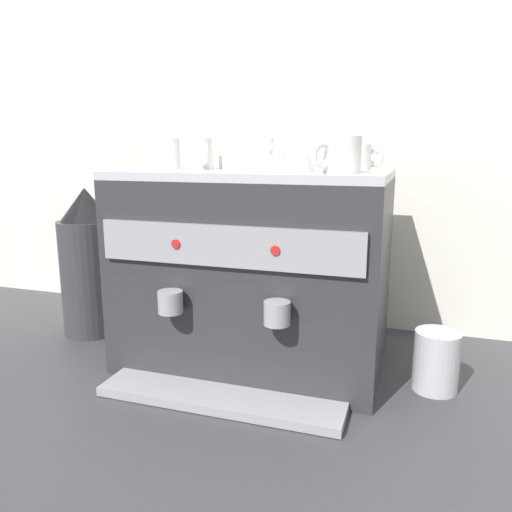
{
  "coord_description": "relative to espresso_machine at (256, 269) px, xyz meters",
  "views": [
    {
      "loc": [
        0.39,
        -1.17,
        0.55
      ],
      "look_at": [
        0.0,
        0.0,
        0.28
      ],
      "focal_mm": 34.68,
      "sensor_mm": 36.0,
      "label": 1
    }
  ],
  "objects": [
    {
      "name": "ground_plane",
      "position": [
        0.0,
        0.0,
        -0.25
      ],
      "size": [
        4.0,
        4.0,
        0.0
      ],
      "primitive_type": "plane",
      "color": "#38383D"
    },
    {
      "name": "tiled_backsplash_wall",
      "position": [
        0.0,
        0.36,
        0.33
      ],
      "size": [
        2.8,
        0.03,
        1.14
      ],
      "primitive_type": "cube",
      "color": "silver",
      "rests_on": "ground_plane"
    },
    {
      "name": "espresso_machine",
      "position": [
        0.0,
        0.0,
        0.0
      ],
      "size": [
        0.65,
        0.52,
        0.5
      ],
      "color": "#2D2D33",
      "rests_on": "ground_plane"
    },
    {
      "name": "ceramic_cup_0",
      "position": [
        0.23,
        0.1,
        0.28
      ],
      "size": [
        0.11,
        0.08,
        0.06
      ],
      "color": "white",
      "rests_on": "espresso_machine"
    },
    {
      "name": "ceramic_cup_1",
      "position": [
        -0.25,
        0.03,
        0.29
      ],
      "size": [
        0.08,
        0.1,
        0.08
      ],
      "color": "white",
      "rests_on": "espresso_machine"
    },
    {
      "name": "ceramic_cup_2",
      "position": [
        -0.16,
        0.01,
        0.29
      ],
      "size": [
        0.1,
        0.11,
        0.08
      ],
      "color": "white",
      "rests_on": "espresso_machine"
    },
    {
      "name": "ceramic_cup_3",
      "position": [
        0.02,
        0.0,
        0.29
      ],
      "size": [
        0.1,
        0.06,
        0.08
      ],
      "color": "white",
      "rests_on": "espresso_machine"
    },
    {
      "name": "ceramic_cup_4",
      "position": [
        0.22,
        -0.1,
        0.29
      ],
      "size": [
        0.1,
        0.11,
        0.08
      ],
      "color": "white",
      "rests_on": "espresso_machine"
    },
    {
      "name": "ceramic_bowl_0",
      "position": [
        -0.07,
        0.1,
        0.27
      ],
      "size": [
        0.12,
        0.12,
        0.03
      ],
      "color": "white",
      "rests_on": "espresso_machine"
    },
    {
      "name": "ceramic_bowl_1",
      "position": [
        0.11,
        -0.08,
        0.27
      ],
      "size": [
        0.1,
        0.1,
        0.04
      ],
      "color": "white",
      "rests_on": "espresso_machine"
    },
    {
      "name": "coffee_grinder",
      "position": [
        -0.53,
        0.04,
        -0.04
      ],
      "size": [
        0.17,
        0.17,
        0.44
      ],
      "color": "#333338",
      "rests_on": "ground_plane"
    },
    {
      "name": "milk_pitcher",
      "position": [
        0.45,
        -0.04,
        -0.18
      ],
      "size": [
        0.1,
        0.1,
        0.14
      ],
      "primitive_type": "cylinder",
      "color": "#B7B7BC",
      "rests_on": "ground_plane"
    }
  ]
}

